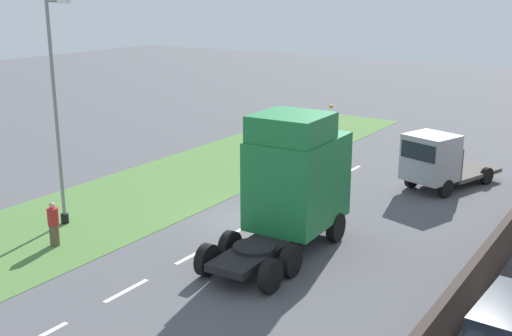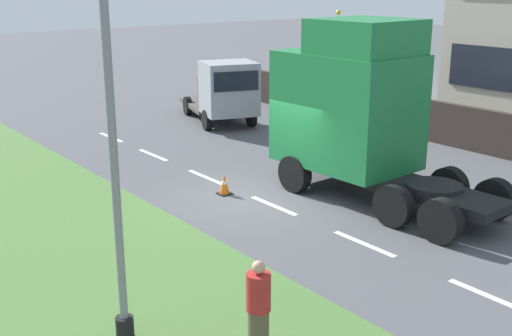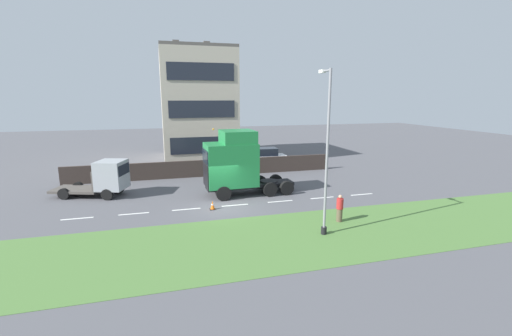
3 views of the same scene
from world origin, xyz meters
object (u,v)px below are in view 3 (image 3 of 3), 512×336
at_px(lamp_post, 326,160).
at_px(traffic_cone_lead, 213,205).
at_px(lorry_cab, 234,163).
at_px(parked_car, 263,159).
at_px(flatbed_truck, 106,178).
at_px(pedestrian, 340,209).

distance_m(lamp_post, traffic_cone_lead, 8.35).
distance_m(lorry_cab, parked_car, 9.70).
bearing_deg(parked_car, flatbed_truck, 117.46).
distance_m(flatbed_truck, parked_car, 15.05).
distance_m(parked_car, traffic_cone_lead, 13.14).
xyz_separation_m(lamp_post, traffic_cone_lead, (5.53, 5.05, -3.70)).
height_order(flatbed_truck, pedestrian, flatbed_truck).
distance_m(lamp_post, pedestrian, 3.88).
relative_size(lamp_post, pedestrian, 5.25).
height_order(lorry_cab, traffic_cone_lead, lorry_cab).
relative_size(flatbed_truck, parked_car, 1.18).
distance_m(flatbed_truck, lamp_post, 16.19).
bearing_deg(pedestrian, traffic_cone_lead, 58.50).
bearing_deg(lorry_cab, parked_car, -31.21).
bearing_deg(parked_car, lamp_post, 177.23).
bearing_deg(traffic_cone_lead, flatbed_truck, 54.20).
relative_size(lorry_cab, traffic_cone_lead, 11.49).
relative_size(flatbed_truck, lamp_post, 0.66).
height_order(flatbed_truck, parked_car, flatbed_truck).
distance_m(flatbed_truck, pedestrian, 16.50).
xyz_separation_m(pedestrian, traffic_cone_lead, (4.14, 6.76, -0.50)).
height_order(lamp_post, pedestrian, lamp_post).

